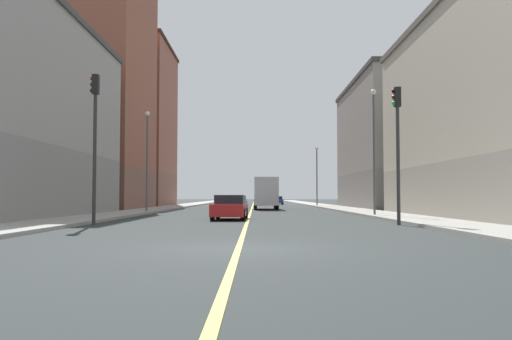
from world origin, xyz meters
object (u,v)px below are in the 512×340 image
(building_right_distant, at_px, (131,126))
(car_red, at_px, (231,207))
(traffic_light_left_near, at_px, (399,136))
(building_right_midblock, at_px, (93,87))
(car_yellow, at_px, (230,200))
(street_lamp_right_near, at_px, (149,151))
(car_silver, at_px, (242,201))
(car_blue, at_px, (279,200))
(car_teal, at_px, (262,201))
(box_truck, at_px, (268,193))
(traffic_light_right_near, at_px, (96,129))
(building_left_mid, at_px, (402,145))
(street_lamp_left_far, at_px, (318,170))
(street_lamp_left_near, at_px, (376,139))

(building_right_distant, xyz_separation_m, car_red, (14.63, -37.72, -9.53))
(traffic_light_left_near, bearing_deg, building_right_distant, 117.52)
(building_right_midblock, height_order, car_yellow, building_right_midblock)
(street_lamp_right_near, relative_size, car_red, 1.77)
(car_yellow, height_order, car_silver, car_silver)
(car_blue, bearing_deg, car_silver, -117.67)
(car_yellow, distance_m, car_teal, 8.46)
(building_right_midblock, distance_m, box_truck, 19.92)
(traffic_light_right_near, bearing_deg, box_truck, 73.31)
(street_lamp_right_near, height_order, car_blue, street_lamp_right_near)
(building_right_distant, distance_m, traffic_light_right_near, 44.49)
(building_right_distant, distance_m, car_yellow, 21.66)
(traffic_light_left_near, relative_size, car_silver, 1.55)
(street_lamp_right_near, bearing_deg, building_left_mid, 32.80)
(car_yellow, xyz_separation_m, car_silver, (2.08, -10.56, 0.02))
(building_right_distant, relative_size, car_silver, 5.01)
(traffic_light_right_near, relative_size, street_lamp_left_far, 0.96)
(street_lamp_left_near, bearing_deg, building_right_midblock, 142.53)
(building_right_distant, distance_m, car_silver, 17.58)
(street_lamp_right_near, distance_m, box_truck, 14.82)
(building_left_mid, relative_size, street_lamp_right_near, 2.75)
(building_right_distant, relative_size, street_lamp_left_far, 2.84)
(building_right_midblock, relative_size, traffic_light_left_near, 3.79)
(traffic_light_left_near, distance_m, car_silver, 48.95)
(street_lamp_left_far, bearing_deg, street_lamp_left_near, -90.00)
(car_blue, xyz_separation_m, box_truck, (-2.27, -30.54, 1.01))
(traffic_light_left_near, xyz_separation_m, car_yellow, (-10.67, 58.63, -3.42))
(traffic_light_right_near, relative_size, car_blue, 1.53)
(car_red, bearing_deg, box_truck, 83.81)
(building_right_midblock, distance_m, street_lamp_right_near, 15.16)
(building_left_mid, height_order, street_lamp_left_far, building_left_mid)
(building_right_midblock, relative_size, car_teal, 5.40)
(building_left_mid, bearing_deg, car_silver, 136.87)
(street_lamp_left_near, bearing_deg, car_silver, 103.98)
(building_left_mid, relative_size, car_blue, 4.70)
(street_lamp_right_near, distance_m, car_silver, 32.28)
(car_blue, height_order, car_teal, car_teal)
(car_yellow, bearing_deg, car_teal, -54.80)
(traffic_light_right_near, bearing_deg, building_left_mid, 54.67)
(street_lamp_right_near, height_order, car_red, street_lamp_right_near)
(traffic_light_right_near, height_order, car_blue, traffic_light_right_near)
(car_blue, bearing_deg, building_left_mid, -65.68)
(car_yellow, xyz_separation_m, car_teal, (4.88, -6.91, 0.02))
(street_lamp_right_near, bearing_deg, car_silver, 78.81)
(building_right_distant, height_order, car_teal, building_right_distant)
(car_silver, bearing_deg, traffic_light_right_near, -96.21)
(traffic_light_right_near, distance_m, car_yellow, 58.84)
(street_lamp_right_near, bearing_deg, car_yellow, 84.38)
(street_lamp_left_near, bearing_deg, building_left_mid, 70.91)
(car_yellow, distance_m, car_silver, 10.77)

